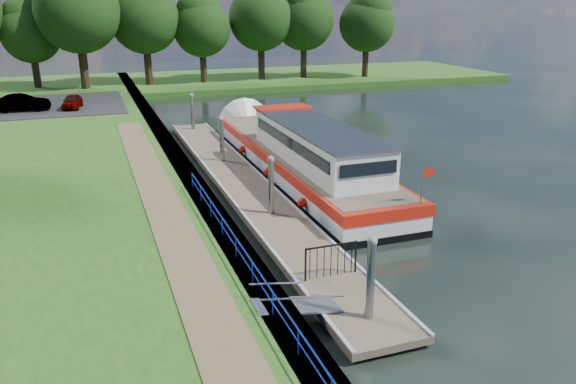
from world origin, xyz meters
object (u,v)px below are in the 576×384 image
object	(u,v)px
car_a	(72,101)
barge	(296,154)
car_b	(22,103)
pontoon	(244,187)

from	to	relation	value
car_a	barge	bearing A→B (deg)	-50.78
car_a	car_b	bearing A→B (deg)	-169.69
car_b	car_a	bearing A→B (deg)	-87.01
pontoon	car_b	size ratio (longest dim) A/B	7.36
barge	car_b	size ratio (longest dim) A/B	5.19
barge	car_a	world-z (taller)	barge
car_a	car_b	distance (m)	3.68
car_a	car_b	world-z (taller)	car_b
barge	car_a	distance (m)	23.66
pontoon	car_a	distance (m)	24.05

